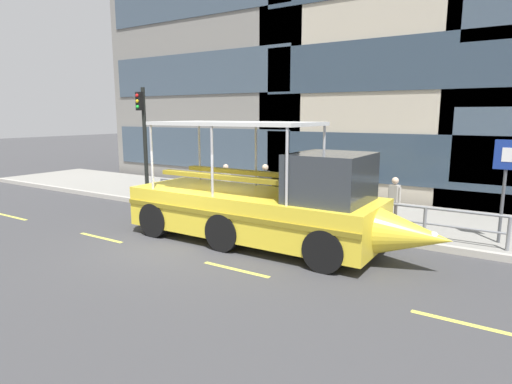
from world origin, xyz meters
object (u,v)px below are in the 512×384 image
(pedestrian_mid_left, at_px, (312,181))
(pedestrian_near_stern, at_px, (226,180))
(duck_tour_boat, at_px, (268,206))
(pedestrian_mid_right, at_px, (265,182))
(pedestrian_near_bow, at_px, (394,197))
(parking_sign, at_px, (505,174))
(traffic_light_pole, at_px, (144,132))

(pedestrian_mid_left, distance_m, pedestrian_near_stern, 3.41)
(duck_tour_boat, xyz_separation_m, pedestrian_near_stern, (-3.84, 3.25, -0.01))
(pedestrian_mid_right, height_order, pedestrian_near_stern, pedestrian_mid_right)
(pedestrian_mid_left, bearing_deg, pedestrian_near_bow, -11.93)
(pedestrian_mid_left, xyz_separation_m, pedestrian_mid_right, (-1.45, -0.79, -0.07))
(pedestrian_near_stern, bearing_deg, duck_tour_boat, -40.23)
(parking_sign, bearing_deg, pedestrian_mid_left, 171.53)
(duck_tour_boat, bearing_deg, pedestrian_near_stern, 139.77)
(parking_sign, xyz_separation_m, duck_tour_boat, (-5.34, -2.92, -0.93))
(parking_sign, xyz_separation_m, pedestrian_near_stern, (-9.18, 0.33, -0.94))
(pedestrian_near_bow, xyz_separation_m, pedestrian_mid_left, (-3.00, 0.63, 0.15))
(pedestrian_near_bow, xyz_separation_m, pedestrian_near_stern, (-6.36, 0.09, -0.01))
(parking_sign, height_order, pedestrian_near_bow, parking_sign)
(pedestrian_mid_left, relative_size, pedestrian_mid_right, 1.07)
(parking_sign, height_order, pedestrian_near_stern, parking_sign)
(pedestrian_mid_right, xyz_separation_m, pedestrian_near_stern, (-1.91, 0.25, -0.08))
(duck_tour_boat, height_order, pedestrian_near_stern, duck_tour_boat)
(traffic_light_pole, distance_m, duck_tour_boat, 8.04)
(pedestrian_near_bow, bearing_deg, duck_tour_boat, -128.70)
(duck_tour_boat, bearing_deg, pedestrian_mid_left, 97.17)
(traffic_light_pole, xyz_separation_m, pedestrian_mid_left, (6.95, 1.26, -1.61))
(pedestrian_near_bow, distance_m, pedestrian_near_stern, 6.36)
(pedestrian_near_stern, bearing_deg, traffic_light_pole, -168.65)
(pedestrian_near_bow, relative_size, pedestrian_mid_right, 0.92)
(duck_tour_boat, height_order, pedestrian_mid_left, duck_tour_boat)
(traffic_light_pole, bearing_deg, duck_tour_boat, -18.78)
(pedestrian_near_stern, bearing_deg, pedestrian_mid_left, 9.12)
(traffic_light_pole, bearing_deg, parking_sign, 1.77)
(pedestrian_near_stern, bearing_deg, pedestrian_mid_right, -7.59)
(traffic_light_pole, bearing_deg, pedestrian_mid_right, 4.85)
(pedestrian_near_bow, bearing_deg, pedestrian_near_stern, 179.15)
(parking_sign, bearing_deg, duck_tour_boat, -151.35)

